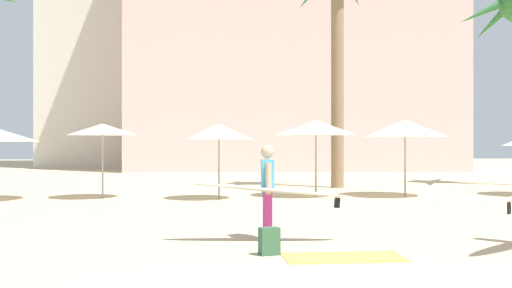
{
  "coord_description": "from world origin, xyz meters",
  "views": [
    {
      "loc": [
        -1.44,
        -5.48,
        1.69
      ],
      "look_at": [
        -0.63,
        5.72,
        1.69
      ],
      "focal_mm": 42.08,
      "sensor_mm": 36.0,
      "label": 1
    }
  ],
  "objects": [
    {
      "name": "hotel_pink",
      "position": [
        3.76,
        33.96,
        9.53
      ],
      "size": [
        20.83,
        9.05,
        19.07
      ],
      "primitive_type": "cube",
      "color": "beige",
      "rests_on": "ground"
    },
    {
      "name": "cafe_umbrella_0",
      "position": [
        -4.85,
        13.38,
        2.13
      ],
      "size": [
        2.17,
        2.17,
        2.32
      ],
      "color": "gray",
      "rests_on": "ground"
    },
    {
      "name": "cafe_umbrella_1",
      "position": [
        1.86,
        13.55,
        2.21
      ],
      "size": [
        2.66,
        2.66,
        2.45
      ],
      "color": "gray",
      "rests_on": "ground"
    },
    {
      "name": "cafe_umbrella_2",
      "position": [
        4.74,
        13.39,
        2.18
      ],
      "size": [
        2.64,
        2.64,
        2.46
      ],
      "color": "gray",
      "rests_on": "ground"
    },
    {
      "name": "cafe_umbrella_3",
      "position": [
        -1.25,
        12.81,
        2.06
      ],
      "size": [
        2.09,
        2.09,
        2.31
      ],
      "color": "gray",
      "rests_on": "ground"
    },
    {
      "name": "beach_towel",
      "position": [
        0.5,
        3.29,
        0.01
      ],
      "size": [
        1.81,
        0.9,
        0.01
      ],
      "primitive_type": "cube",
      "rotation": [
        0.0,
        0.0,
        0.03
      ],
      "color": "#F4CC4C",
      "rests_on": "ground"
    },
    {
      "name": "backpack",
      "position": [
        -0.59,
        3.6,
        0.2
      ],
      "size": [
        0.34,
        0.3,
        0.42
      ],
      "rotation": [
        0.0,
        0.0,
        1.85
      ],
      "color": "#345D40",
      "rests_on": "ground"
    },
    {
      "name": "person_mid_center",
      "position": [
        -0.47,
        4.94,
        0.91
      ],
      "size": [
        2.99,
        0.87,
        1.67
      ],
      "rotation": [
        0.0,
        0.0,
        3.12
      ],
      "color": "#B7337F",
      "rests_on": "ground"
    }
  ]
}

